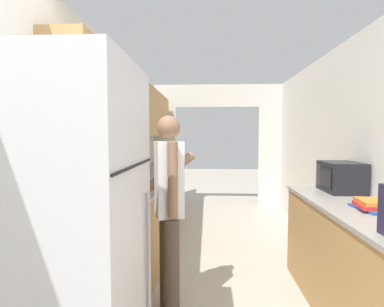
# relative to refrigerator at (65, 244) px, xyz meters

# --- Properties ---
(wall_left) EXTENTS (0.38, 7.63, 2.50)m
(wall_left) POSITION_rel_refrigerator_xyz_m (-0.31, 1.91, 0.59)
(wall_left) COLOR silver
(wall_left) RESTS_ON ground_plane
(wall_right) EXTENTS (0.06, 7.63, 2.50)m
(wall_right) POSITION_rel_refrigerator_xyz_m (2.25, 1.44, 0.33)
(wall_right) COLOR silver
(wall_right) RESTS_ON ground_plane
(wall_far_with_doorway) EXTENTS (2.99, 0.06, 2.50)m
(wall_far_with_doorway) POSITION_rel_refrigerator_xyz_m (0.93, 4.69, 0.52)
(wall_far_with_doorway) COLOR silver
(wall_far_with_doorway) RESTS_ON ground_plane
(counter_left) EXTENTS (0.62, 4.16, 0.92)m
(counter_left) POSITION_rel_refrigerator_xyz_m (-0.07, 2.60, -0.46)
(counter_left) COLOR #B2844C
(counter_left) RESTS_ON ground_plane
(counter_right) EXTENTS (0.62, 2.27, 0.92)m
(counter_right) POSITION_rel_refrigerator_xyz_m (1.92, 0.70, -0.46)
(counter_right) COLOR #B2844C
(counter_right) RESTS_ON ground_plane
(refrigerator) EXTENTS (0.77, 0.78, 1.85)m
(refrigerator) POSITION_rel_refrigerator_xyz_m (0.00, 0.00, 0.00)
(refrigerator) COLOR #B7B7BC
(refrigerator) RESTS_ON ground_plane
(range_oven) EXTENTS (0.66, 0.74, 1.06)m
(range_oven) POSITION_rel_refrigerator_xyz_m (-0.06, 1.92, -0.46)
(range_oven) COLOR white
(range_oven) RESTS_ON ground_plane
(person) EXTENTS (0.52, 0.45, 1.64)m
(person) POSITION_rel_refrigerator_xyz_m (0.42, 0.92, -0.05)
(person) COLOR #4C4238
(person) RESTS_ON ground_plane
(microwave) EXTENTS (0.33, 0.44, 0.29)m
(microwave) POSITION_rel_refrigerator_xyz_m (2.04, 1.50, 0.15)
(microwave) COLOR black
(microwave) RESTS_ON counter_right
(book_stack) EXTENTS (0.25, 0.32, 0.08)m
(book_stack) POSITION_rel_refrigerator_xyz_m (1.96, 0.78, 0.04)
(book_stack) COLOR #2D4C99
(book_stack) RESTS_ON counter_right
(knife) EXTENTS (0.15, 0.30, 0.02)m
(knife) POSITION_rel_refrigerator_xyz_m (-0.10, 2.40, 0.01)
(knife) COLOR #B7B7BC
(knife) RESTS_ON counter_left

